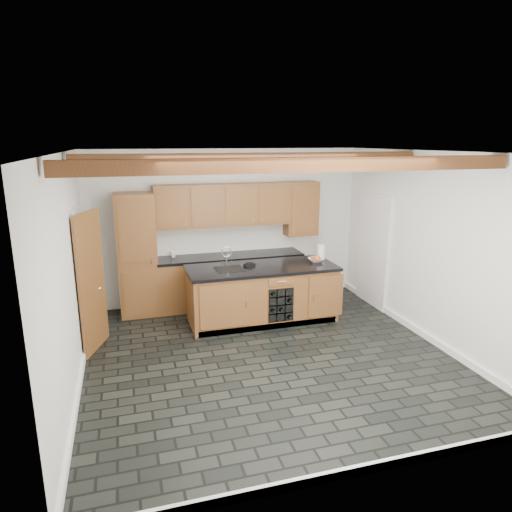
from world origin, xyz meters
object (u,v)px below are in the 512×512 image
Objects in this scene: island at (262,294)px; paper_towel at (321,252)px; fruit_bowl at (315,260)px; kitchen_scale at (249,264)px.

island is 1.27m from paper_towel.
paper_towel is at bearing 37.13° from fruit_bowl.
kitchen_scale is (-0.19, 0.12, 0.49)m from island.
kitchen_scale is 0.79× the size of fruit_bowl.
kitchen_scale is 1.31m from paper_towel.
island is 12.51× the size of kitchen_scale.
fruit_bowl is at bearing 3.35° from island.
fruit_bowl reaches higher than kitchen_scale.
paper_towel reaches higher than fruit_bowl.
fruit_bowl is at bearing -20.28° from kitchen_scale.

